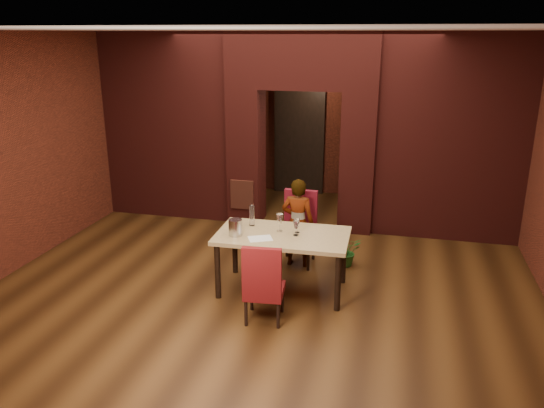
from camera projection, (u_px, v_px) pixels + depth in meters
The scene contains 24 objects.
floor at pixel (272, 272), 7.37m from camera, with size 8.00×8.00×0.00m, color #472B11.
ceiling at pixel (272, 30), 6.39m from camera, with size 7.00×8.00×0.04m, color silver.
wall_back at pixel (320, 115), 10.57m from camera, with size 7.00×0.04×3.20m, color maroon.
wall_front at pixel (114, 306), 3.18m from camera, with size 7.00×0.04×3.20m, color maroon.
wall_left at pixel (38, 146), 7.67m from camera, with size 0.04×8.00×3.20m, color maroon.
pillar_left at pixel (246, 156), 9.08m from camera, with size 0.55×0.55×2.30m, color maroon.
pillar_right at pixel (358, 163), 8.65m from camera, with size 0.55×0.55×2.30m, color maroon.
lintel at pixel (303, 61), 8.37m from camera, with size 2.45×0.55×0.90m, color maroon.
wing_wall_left at pixel (169, 127), 9.26m from camera, with size 2.27×0.35×3.20m, color maroon.
wing_wall_right at pixel (451, 139), 8.19m from camera, with size 2.27×0.35×3.20m, color maroon.
vent_panel at pixel (242, 195), 8.99m from camera, with size 0.40×0.03×0.50m, color #AB4B31.
rear_door at pixel (299, 142), 10.78m from camera, with size 0.90×0.08×2.10m, color black.
rear_door_frame at pixel (299, 143), 10.74m from camera, with size 1.02×0.04×2.22m, color black.
dining_table at pixel (282, 262), 6.74m from camera, with size 1.65×0.93×0.77m, color tan.
chair_far at pixel (298, 229), 7.49m from camera, with size 0.47×0.47×1.04m, color maroon.
chair_near at pixel (264, 281), 6.01m from camera, with size 0.44×0.44×0.96m, color maroon.
person_seated at pixel (298, 223), 7.41m from camera, with size 0.46×0.30×1.27m, color silver.
wine_glass_a at pixel (280, 223), 6.67m from camera, with size 0.09×0.09×0.23m, color white, non-canonical shape.
wine_glass_b at pixel (297, 226), 6.63m from camera, with size 0.07×0.07×0.18m, color white, non-canonical shape.
wine_glass_c at pixel (296, 228), 6.54m from camera, with size 0.08×0.08×0.20m, color silver, non-canonical shape.
tasting_sheet at pixel (260, 239), 6.46m from camera, with size 0.28×0.21×0.00m, color silver.
wine_bucket at pixel (235, 228), 6.54m from camera, with size 0.17×0.17×0.21m, color #AFAFB6.
water_bottle at pixel (252, 215), 6.87m from camera, with size 0.07×0.07×0.29m, color silver.
potted_plant at pixel (347, 251), 7.52m from camera, with size 0.39×0.34×0.43m, color #23601F.
Camera 1 is at (1.60, -6.53, 3.16)m, focal length 35.00 mm.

